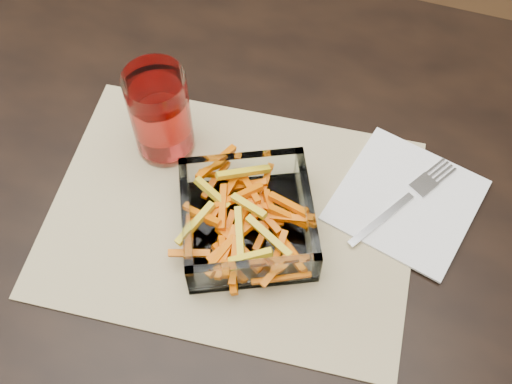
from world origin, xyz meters
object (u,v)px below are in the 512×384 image
tumbler (161,116)px  fork (406,200)px  glass_bowl (248,221)px  dining_table (140,219)px

tumbler → fork: size_ratio=0.82×
tumbler → fork: (0.32, 0.01, -0.06)m
glass_bowl → tumbler: bearing=147.9°
dining_table → glass_bowl: 0.20m
glass_bowl → dining_table: bearing=174.5°
glass_bowl → tumbler: (-0.14, 0.09, 0.04)m
dining_table → fork: (0.34, 0.08, 0.10)m
dining_table → glass_bowl: glass_bowl is taller
dining_table → tumbler: tumbler is taller
dining_table → tumbler: (0.02, 0.07, 0.15)m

